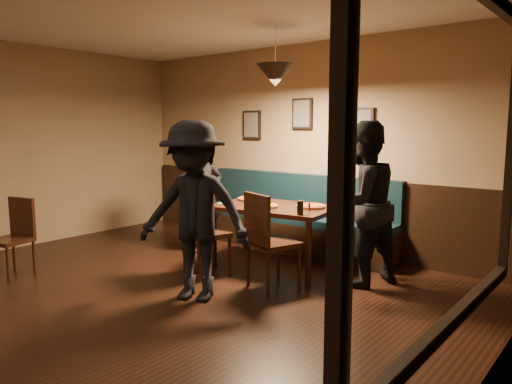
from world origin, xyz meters
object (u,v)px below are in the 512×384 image
diner_right (362,204)px  dining_table (275,237)px  cafe_chair_far (10,239)px  chair_near_right (273,241)px  booth_bench (290,213)px  diner_front (194,211)px  chair_near_left (207,232)px  tabasco_bottle (309,206)px  diner_left (203,195)px  soda_glass (300,207)px

diner_right → dining_table: bearing=-61.9°
diner_right → cafe_chair_far: 3.89m
dining_table → chair_near_right: size_ratio=1.39×
dining_table → cafe_chair_far: cafe_chair_far is taller
booth_bench → diner_right: 1.66m
diner_right → diner_front: same height
cafe_chair_far → diner_front: bearing=-172.1°
chair_near_right → cafe_chair_far: bearing=-128.9°
booth_bench → diner_front: (0.40, -2.17, 0.37)m
chair_near_left → diner_right: (1.50, 0.82, 0.37)m
booth_bench → chair_near_right: bearing=-60.8°
chair_near_left → tabasco_bottle: chair_near_left is taller
chair_near_left → chair_near_right: size_ratio=0.99×
dining_table → cafe_chair_far: 2.98m
diner_left → tabasco_bottle: diner_left is taller
soda_glass → tabasco_bottle: bearing=100.3°
chair_near_right → diner_right: (0.63, 0.71, 0.36)m
diner_front → chair_near_left: bearing=105.0°
booth_bench → chair_near_right: (0.81, -1.45, 0.00)m
dining_table → chair_near_left: 0.84m
booth_bench → tabasco_bottle: (0.88, -0.88, 0.30)m
diner_left → cafe_chair_far: size_ratio=1.73×
dining_table → chair_near_right: bearing=-61.3°
chair_near_right → tabasco_bottle: bearing=102.7°
diner_right → soda_glass: 0.65m
diner_right → cafe_chair_far: diner_right is taller
diner_right → diner_front: 1.77m
cafe_chair_far → booth_bench: bearing=-133.1°
diner_left → cafe_chair_far: (-0.84, -2.18, -0.32)m
soda_glass → cafe_chair_far: size_ratio=0.17×
dining_table → diner_front: bearing=-96.1°
diner_front → cafe_chair_far: (-2.10, -0.82, -0.43)m
diner_right → tabasco_bottle: (-0.57, -0.14, -0.06)m
booth_bench → tabasco_bottle: booth_bench is taller
chair_near_left → tabasco_bottle: (0.93, 0.67, 0.30)m
booth_bench → soda_glass: bearing=-50.9°
chair_near_right → soda_glass: chair_near_right is taller
chair_near_right → soda_glass: 0.46m
chair_near_left → chair_near_right: (0.87, 0.11, 0.00)m
booth_bench → chair_near_left: bearing=-92.1°
soda_glass → diner_left: bearing=170.0°
booth_bench → cafe_chair_far: 3.44m
diner_left → diner_right: size_ratio=0.88×
chair_near_right → chair_near_left: bearing=-153.6°
booth_bench → cafe_chair_far: size_ratio=3.42×
diner_left → cafe_chair_far: bearing=-180.0°
diner_front → chair_near_right: bearing=39.0°
soda_glass → cafe_chair_far: soda_glass is taller
chair_near_left → tabasco_bottle: size_ratio=9.40×
chair_near_left → diner_right: 1.75m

